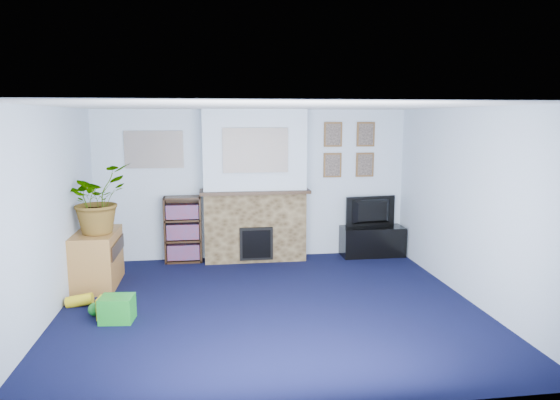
{
  "coord_description": "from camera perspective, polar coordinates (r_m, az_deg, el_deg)",
  "views": [
    {
      "loc": [
        -0.67,
        -5.74,
        2.27
      ],
      "look_at": [
        0.24,
        0.87,
        1.17
      ],
      "focal_mm": 32.0,
      "sensor_mm": 36.0,
      "label": 1
    }
  ],
  "objects": [
    {
      "name": "mantel_can",
      "position": [
        7.93,
        2.14,
        1.7
      ],
      "size": [
        0.06,
        0.06,
        0.12
      ],
      "primitive_type": "cylinder",
      "color": "yellow",
      "rests_on": "chimney_breast"
    },
    {
      "name": "wall_left",
      "position": [
        6.12,
        -25.13,
        -1.59
      ],
      "size": [
        0.04,
        4.5,
        2.4
      ],
      "primitive_type": "cube",
      "color": "silver",
      "rests_on": "ground"
    },
    {
      "name": "floor",
      "position": [
        6.21,
        -1.13,
        -12.06
      ],
      "size": [
        5.0,
        4.5,
        0.01
      ],
      "primitive_type": "cube",
      "color": "black",
      "rests_on": "ground"
    },
    {
      "name": "portrait_tl",
      "position": [
        8.21,
        6.07,
        7.46
      ],
      "size": [
        0.3,
        0.03,
        0.4
      ],
      "primitive_type": "cube",
      "color": "brown",
      "rests_on": "wall_back"
    },
    {
      "name": "toy_tube",
      "position": [
        6.66,
        -21.93,
        -10.61
      ],
      "size": [
        0.33,
        0.14,
        0.19
      ],
      "primitive_type": "cylinder",
      "rotation": [
        0.0,
        1.43,
        0.0
      ],
      "color": "yellow",
      "rests_on": "ground"
    },
    {
      "name": "wall_back",
      "position": [
        8.09,
        -3.04,
        1.78
      ],
      "size": [
        5.0,
        0.04,
        2.4
      ],
      "primitive_type": "cube",
      "color": "silver",
      "rests_on": "ground"
    },
    {
      "name": "toy_ball",
      "position": [
        6.29,
        -20.41,
        -11.51
      ],
      "size": [
        0.15,
        0.15,
        0.15
      ],
      "primitive_type": "sphere",
      "color": "#198C26",
      "rests_on": "ground"
    },
    {
      "name": "chimney_breast",
      "position": [
        7.89,
        -2.92,
        1.47
      ],
      "size": [
        1.72,
        0.5,
        2.4
      ],
      "color": "brown",
      "rests_on": "ground"
    },
    {
      "name": "wall_front",
      "position": [
        3.71,
        2.94,
        -7.4
      ],
      "size": [
        5.0,
        0.04,
        2.4
      ],
      "primitive_type": "cube",
      "color": "silver",
      "rests_on": "ground"
    },
    {
      "name": "ceiling",
      "position": [
        5.78,
        -1.21,
        10.67
      ],
      "size": [
        5.0,
        4.5,
        0.01
      ],
      "primitive_type": "cube",
      "color": "white",
      "rests_on": "wall_back"
    },
    {
      "name": "mantel_candle",
      "position": [
        7.87,
        -0.71,
        1.8
      ],
      "size": [
        0.05,
        0.05,
        0.17
      ],
      "primitive_type": "cylinder",
      "color": "#B2BFC6",
      "rests_on": "chimney_breast"
    },
    {
      "name": "potted_plant",
      "position": [
        7.04,
        -20.23,
        0.12
      ],
      "size": [
        1.03,
        1.07,
        0.92
      ],
      "primitive_type": "imported",
      "rotation": [
        0.0,
        0.0,
        1.05
      ],
      "color": "#26661E",
      "rests_on": "sideboard"
    },
    {
      "name": "green_crate",
      "position": [
        6.03,
        -18.12,
        -11.78
      ],
      "size": [
        0.39,
        0.32,
        0.29
      ],
      "primitive_type": "cube",
      "rotation": [
        0.0,
        0.0,
        -0.1
      ],
      "color": "#198C26",
      "rests_on": "ground"
    },
    {
      "name": "mantel_clock",
      "position": [
        7.83,
        -3.33,
        1.67
      ],
      "size": [
        0.11,
        0.07,
        0.15
      ],
      "primitive_type": "cube",
      "color": "gold",
      "rests_on": "chimney_breast"
    },
    {
      "name": "toy_block",
      "position": [
        6.18,
        -19.13,
        -11.63
      ],
      "size": [
        0.22,
        0.22,
        0.24
      ],
      "primitive_type": "cube",
      "rotation": [
        0.0,
        0.0,
        -0.09
      ],
      "color": "yellow",
      "rests_on": "ground"
    },
    {
      "name": "bookshelf",
      "position": [
        8.05,
        -11.01,
        -3.47
      ],
      "size": [
        0.58,
        0.28,
        1.05
      ],
      "color": "black",
      "rests_on": "ground"
    },
    {
      "name": "portrait_tr",
      "position": [
        8.36,
        9.76,
        7.41
      ],
      "size": [
        0.3,
        0.03,
        0.4
      ],
      "primitive_type": "cube",
      "color": "brown",
      "rests_on": "wall_back"
    },
    {
      "name": "sideboard",
      "position": [
        7.28,
        -20.15,
        -6.5
      ],
      "size": [
        0.53,
        0.96,
        0.75
      ],
      "primitive_type": "cube",
      "color": "#9C6A32",
      "rests_on": "ground"
    },
    {
      "name": "television",
      "position": [
        8.36,
        10.55,
        -1.34
      ],
      "size": [
        0.87,
        0.22,
        0.5
      ],
      "primitive_type": "imported",
      "rotation": [
        0.0,
        0.0,
        3.27
      ],
      "color": "black",
      "rests_on": "tv_stand"
    },
    {
      "name": "tv_stand",
      "position": [
        8.45,
        10.49,
        -4.77
      ],
      "size": [
        1.03,
        0.43,
        0.49
      ],
      "primitive_type": "cube",
      "color": "black",
      "rests_on": "ground"
    },
    {
      "name": "portrait_br",
      "position": [
        8.39,
        9.67,
        4.0
      ],
      "size": [
        0.3,
        0.03,
        0.4
      ],
      "primitive_type": "cube",
      "color": "brown",
      "rests_on": "wall_back"
    },
    {
      "name": "portrait_bl",
      "position": [
        8.24,
        6.01,
        3.98
      ],
      "size": [
        0.3,
        0.03,
        0.4
      ],
      "primitive_type": "cube",
      "color": "brown",
      "rests_on": "wall_back"
    },
    {
      "name": "wall_right",
      "position": [
        6.64,
        20.77,
        -0.5
      ],
      "size": [
        0.04,
        4.5,
        2.4
      ],
      "primitive_type": "cube",
      "color": "silver",
      "rests_on": "ground"
    },
    {
      "name": "collage_main",
      "position": [
        7.62,
        -2.81,
        5.69
      ],
      "size": [
        1.0,
        0.03,
        0.68
      ],
      "primitive_type": "cube",
      "color": "gray",
      "rests_on": "chimney_breast"
    },
    {
      "name": "mantel_teddy",
      "position": [
        7.81,
        -7.38,
        1.55
      ],
      "size": [
        0.12,
        0.12,
        0.12
      ],
      "primitive_type": "sphere",
      "color": "slate",
      "rests_on": "chimney_breast"
    },
    {
      "name": "collage_left",
      "position": [
        8.04,
        -14.21,
        5.61
      ],
      "size": [
        0.9,
        0.03,
        0.58
      ],
      "primitive_type": "cube",
      "color": "gray",
      "rests_on": "wall_back"
    }
  ]
}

